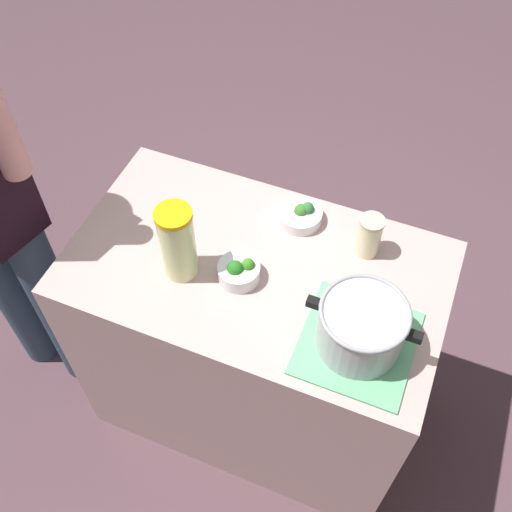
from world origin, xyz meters
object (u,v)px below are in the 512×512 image
(cooking_pot, at_px, (361,327))
(broccoli_bowl_center, at_px, (301,215))
(broccoli_bowl_front, at_px, (239,271))
(mason_jar, at_px, (369,236))
(lemonade_pitcher, at_px, (178,243))

(cooking_pot, relative_size, broccoli_bowl_center, 2.23)
(broccoli_bowl_front, bearing_deg, mason_jar, -143.38)
(lemonade_pitcher, xyz_separation_m, mason_jar, (-0.48, -0.27, -0.06))
(mason_jar, bearing_deg, broccoli_bowl_front, 36.62)
(broccoli_bowl_front, height_order, broccoli_bowl_center, broccoli_bowl_front)
(mason_jar, height_order, broccoli_bowl_front, mason_jar)
(cooking_pot, relative_size, broccoli_bowl_front, 2.45)
(cooking_pot, xyz_separation_m, broccoli_bowl_center, (0.29, -0.35, -0.07))
(broccoli_bowl_front, relative_size, broccoli_bowl_center, 0.91)
(lemonade_pitcher, bearing_deg, broccoli_bowl_center, -129.71)
(cooking_pot, height_order, mason_jar, cooking_pot)
(broccoli_bowl_center, bearing_deg, broccoli_bowl_front, 71.45)
(mason_jar, distance_m, broccoli_bowl_center, 0.23)
(mason_jar, bearing_deg, cooking_pot, 101.65)
(cooking_pot, height_order, lemonade_pitcher, lemonade_pitcher)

